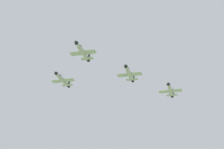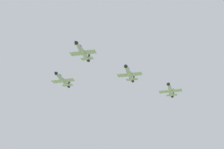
{
  "view_description": "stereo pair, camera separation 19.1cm",
  "coord_description": "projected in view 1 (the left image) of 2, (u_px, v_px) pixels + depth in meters",
  "views": [
    {
      "loc": [
        27.31,
        -150.71,
        19.68
      ],
      "look_at": [
        21.72,
        14.17,
        95.43
      ],
      "focal_mm": 63.21,
      "sensor_mm": 36.0,
      "label": 1
    },
    {
      "loc": [
        27.5,
        -150.7,
        19.68
      ],
      "look_at": [
        21.72,
        14.17,
        95.43
      ],
      "focal_mm": 63.21,
      "sensor_mm": 36.0,
      "label": 2
    }
  ],
  "objects": [
    {
      "name": "jet_right_wingman",
      "position": [
        62.0,
        80.0,
        187.08
      ],
      "size": [
        11.48,
        18.05,
        3.84
      ],
      "rotation": [
        0.0,
        0.0,
        4.48
      ],
      "color": "#9EA3A8"
    },
    {
      "name": "jet_left_wingman",
      "position": [
        129.0,
        73.0,
        179.51
      ],
      "size": [
        11.76,
        18.64,
        3.94
      ],
      "rotation": [
        0.0,
        0.0,
        4.51
      ],
      "color": "#9EA3A8"
    },
    {
      "name": "jet_left_outer",
      "position": [
        170.0,
        90.0,
        191.71
      ],
      "size": [
        11.63,
        18.37,
        3.89
      ],
      "rotation": [
        0.0,
        0.0,
        4.49
      ],
      "color": "#9EA3A8"
    },
    {
      "name": "jet_lead",
      "position": [
        82.0,
        51.0,
        167.88
      ],
      "size": [
        11.8,
        18.63,
        3.95
      ],
      "rotation": [
        0.0,
        0.0,
        4.49
      ],
      "color": "#9EA3A8"
    }
  ]
}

